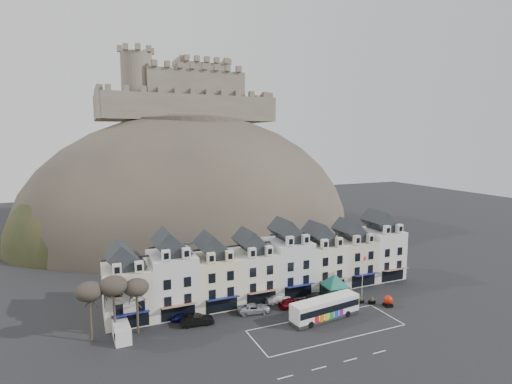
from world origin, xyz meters
TOP-DOWN VIEW (x-y plane):
  - ground at (0.00, 0.00)m, footprint 300.00×300.00m
  - coach_bay_markings at (2.00, 1.25)m, footprint 22.00×7.50m
  - townhouse_terrace at (0.15, 15.97)m, footprint 54.40×9.35m
  - castle_hill at (1.25, 68.95)m, footprint 100.00×76.00m
  - castle at (0.51, 75.93)m, footprint 50.20×22.20m
  - tree_left_far at (-29.00, 10.50)m, footprint 3.61×3.61m
  - tree_left_mid at (-26.00, 10.50)m, footprint 3.78×3.78m
  - tree_left_near at (-23.00, 10.50)m, footprint 3.43×3.43m
  - bus at (3.37, 3.79)m, footprint 11.62×3.97m
  - bus_shelter at (8.40, 8.68)m, footprint 7.43×7.43m
  - red_buoy at (15.21, 3.54)m, footprint 1.47×1.47m
  - flagpole at (14.08, 8.62)m, footprint 0.96×0.44m
  - white_van at (-25.27, 9.58)m, footprint 2.24×4.78m
  - planter_west at (12.00, 6.37)m, footprint 1.07×0.74m
  - planter_east at (13.54, 5.43)m, footprint 1.08×0.75m
  - car_navy at (-16.36, 11.72)m, footprint 3.85×2.05m
  - car_black at (-14.80, 9.50)m, footprint 4.96×2.20m
  - car_silver at (-5.60, 10.00)m, footprint 5.32×3.23m
  - car_white at (-0.40, 12.00)m, footprint 4.89×2.29m
  - car_maroon at (0.80, 9.50)m, footprint 4.66×2.26m
  - car_charcoal at (6.00, 9.50)m, footprint 4.55×2.81m

SIDE VIEW (x-z plane):
  - ground at x=0.00m, z-range 0.00..0.00m
  - coach_bay_markings at x=2.00m, z-range -0.01..0.01m
  - castle_hill at x=1.25m, z-range -33.89..34.11m
  - planter_west at x=12.00m, z-range -0.02..1.03m
  - planter_east at x=13.54m, z-range -0.02..1.05m
  - car_navy at x=-16.36m, z-range 0.00..1.25m
  - car_white at x=-0.40m, z-range 0.00..1.38m
  - car_silver at x=-5.60m, z-range 0.00..1.40m
  - car_charcoal at x=6.00m, z-range 0.00..1.42m
  - car_maroon at x=0.80m, z-range 0.00..1.53m
  - car_black at x=-14.80m, z-range 0.00..1.58m
  - red_buoy at x=15.21m, z-range 0.02..1.84m
  - white_van at x=-25.27m, z-range 0.00..2.15m
  - bus at x=3.37m, z-range 0.17..3.38m
  - bus_shelter at x=8.40m, z-range 1.30..6.02m
  - flagpole at x=14.08m, z-range 0.50..7.60m
  - townhouse_terrace at x=0.15m, z-range -0.60..11.20m
  - tree_left_near at x=-23.00m, z-range 2.64..10.47m
  - tree_left_far at x=-29.00m, z-range 2.78..11.02m
  - tree_left_mid at x=-26.00m, z-range 2.92..11.56m
  - castle at x=0.51m, z-range 29.19..51.19m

